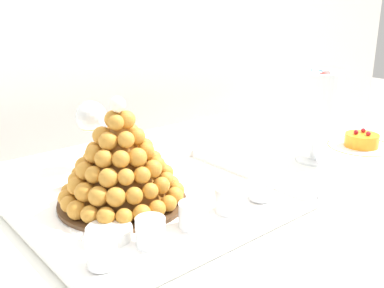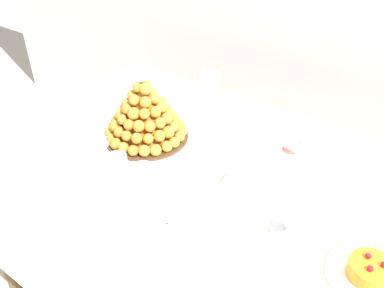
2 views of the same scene
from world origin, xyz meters
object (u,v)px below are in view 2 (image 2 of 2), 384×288
(dessert_cup_left, at_px, (72,140))
(fruit_tart_plate, at_px, (370,274))
(creme_brulee_ramekin, at_px, (101,140))
(dessert_cup_mid_right, at_px, (144,175))
(serving_tray, at_px, (144,153))
(croquembouche, at_px, (145,114))
(macaron_goblet, at_px, (297,180))
(wine_glass, at_px, (209,81))
(dessert_cup_right, at_px, (170,189))
(dessert_cup_centre, at_px, (118,163))
(dessert_cup_mid_left, at_px, (94,151))

(dessert_cup_left, xyz_separation_m, fruit_tart_plate, (0.91, 0.06, -0.02))
(creme_brulee_ramekin, xyz_separation_m, fruit_tart_plate, (0.86, -0.01, -0.00))
(dessert_cup_mid_right, bearing_deg, serving_tray, 132.43)
(croquembouche, height_order, macaron_goblet, macaron_goblet)
(fruit_tart_plate, bearing_deg, serving_tray, 175.65)
(dessert_cup_mid_right, height_order, creme_brulee_ramekin, dessert_cup_mid_right)
(macaron_goblet, relative_size, wine_glass, 1.49)
(dessert_cup_left, relative_size, creme_brulee_ramekin, 0.65)
(fruit_tart_plate, bearing_deg, croquembouche, 170.63)
(dessert_cup_right, height_order, creme_brulee_ramekin, dessert_cup_right)
(dessert_cup_left, height_order, dessert_cup_right, dessert_cup_left)
(serving_tray, relative_size, croquembouche, 1.96)
(dessert_cup_centre, bearing_deg, dessert_cup_left, -179.35)
(serving_tray, relative_size, dessert_cup_left, 9.54)
(serving_tray, height_order, dessert_cup_left, dessert_cup_left)
(croquembouche, relative_size, dessert_cup_left, 4.88)
(dessert_cup_right, xyz_separation_m, fruit_tart_plate, (0.52, 0.05, -0.01))
(wine_glass, bearing_deg, croquembouche, -105.60)
(croquembouche, xyz_separation_m, creme_brulee_ramekin, (-0.10, -0.11, -0.08))
(dessert_cup_mid_left, bearing_deg, fruit_tart_plate, 3.90)
(dessert_cup_mid_left, xyz_separation_m, macaron_goblet, (0.61, 0.08, 0.13))
(dessert_cup_mid_right, height_order, fruit_tart_plate, dessert_cup_mid_right)
(dessert_cup_mid_left, distance_m, fruit_tart_plate, 0.82)
(dessert_cup_mid_left, height_order, dessert_cup_right, dessert_cup_mid_left)
(dessert_cup_centre, bearing_deg, fruit_tart_plate, 4.29)
(dessert_cup_mid_left, bearing_deg, dessert_cup_centre, 1.15)
(serving_tray, xyz_separation_m, fruit_tart_plate, (0.71, -0.05, 0.01))
(dessert_cup_centre, bearing_deg, dessert_cup_mid_left, -178.85)
(dessert_cup_right, relative_size, macaron_goblet, 0.20)
(creme_brulee_ramekin, relative_size, fruit_tart_plate, 0.43)
(croquembouche, bearing_deg, fruit_tart_plate, -9.37)
(dessert_cup_left, relative_size, wine_glass, 0.32)
(serving_tray, bearing_deg, dessert_cup_centre, -90.97)
(serving_tray, relative_size, dessert_cup_mid_left, 9.96)
(dessert_cup_left, relative_size, fruit_tart_plate, 0.28)
(dessert_cup_mid_right, bearing_deg, dessert_cup_right, -1.01)
(dessert_cup_right, xyz_separation_m, wine_glass, (-0.17, 0.44, 0.10))
(dessert_cup_centre, relative_size, fruit_tart_plate, 0.28)
(dessert_cup_right, relative_size, fruit_tart_plate, 0.26)
(croquembouche, bearing_deg, dessert_cup_mid_left, -106.28)
(dessert_cup_mid_left, distance_m, dessert_cup_mid_right, 0.20)
(dessert_cup_mid_left, distance_m, creme_brulee_ramekin, 0.08)
(fruit_tart_plate, bearing_deg, dessert_cup_mid_right, -175.27)
(dessert_cup_left, height_order, creme_brulee_ramekin, dessert_cup_left)
(creme_brulee_ramekin, bearing_deg, macaron_goblet, 1.21)
(dessert_cup_centre, xyz_separation_m, fruit_tart_plate, (0.71, 0.05, -0.02))
(dessert_cup_right, bearing_deg, dessert_cup_mid_right, 178.99)
(fruit_tart_plate, xyz_separation_m, wine_glass, (-0.69, 0.39, 0.12))
(dessert_cup_centre, relative_size, dessert_cup_mid_right, 0.99)
(dessert_cup_mid_right, bearing_deg, macaron_goblet, 11.04)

